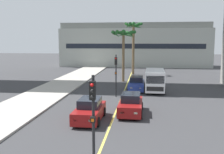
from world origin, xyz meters
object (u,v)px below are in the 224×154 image
object	(u,v)px
traffic_light_median_near	(93,112)
delivery_van	(155,80)
traffic_light_median_far	(116,70)
car_queue_third	(131,104)
palm_tree_mid_median	(123,38)
car_queue_front	(136,84)
car_queue_second	(90,110)
palm_tree_near_median	(133,33)

from	to	relation	value
traffic_light_median_near	delivery_van	bearing A→B (deg)	80.35
traffic_light_median_near	traffic_light_median_far	size ratio (longest dim) A/B	1.00
car_queue_third	traffic_light_median_near	size ratio (longest dim) A/B	0.98
traffic_light_median_near	palm_tree_mid_median	bearing A→B (deg)	91.81
traffic_light_median_near	traffic_light_median_far	xyz separation A→B (m)	(-0.74, 15.49, 0.00)
car_queue_front	car_queue_second	world-z (taller)	same
traffic_light_median_far	car_queue_front	bearing A→B (deg)	62.75
traffic_light_median_far	palm_tree_near_median	world-z (taller)	palm_tree_near_median
delivery_van	car_queue_third	bearing A→B (deg)	-103.05
car_queue_third	traffic_light_median_near	xyz separation A→B (m)	(-1.04, -9.54, 1.99)
traffic_light_median_far	palm_tree_mid_median	distance (m)	10.57
traffic_light_median_far	car_queue_second	bearing A→B (deg)	-97.01
car_queue_front	palm_tree_mid_median	size ratio (longest dim) A/B	0.58
palm_tree_mid_median	delivery_van	bearing A→B (deg)	-58.80
car_queue_third	traffic_light_median_far	distance (m)	6.53
delivery_van	traffic_light_median_near	size ratio (longest dim) A/B	1.26
car_queue_third	delivery_van	xyz separation A→B (m)	(2.17, 9.38, 0.57)
car_queue_front	car_queue_second	bearing A→B (deg)	-103.91
car_queue_second	car_queue_third	size ratio (longest dim) A/B	1.00
delivery_van	palm_tree_near_median	distance (m)	15.93
car_queue_front	traffic_light_median_near	world-z (taller)	traffic_light_median_near
car_queue_third	palm_tree_mid_median	size ratio (longest dim) A/B	0.58
car_queue_second	traffic_light_median_near	bearing A→B (deg)	-76.97
car_queue_second	car_queue_third	xyz separation A→B (m)	(2.77, 2.08, 0.00)
delivery_van	palm_tree_mid_median	distance (m)	9.04
palm_tree_mid_median	palm_tree_near_median	bearing A→B (deg)	82.86
traffic_light_median_near	palm_tree_near_median	size ratio (longest dim) A/B	0.49
traffic_light_median_far	palm_tree_near_median	bearing A→B (deg)	87.05
delivery_van	palm_tree_near_median	world-z (taller)	palm_tree_near_median
car_queue_third	delivery_van	size ratio (longest dim) A/B	0.78
traffic_light_median_near	traffic_light_median_far	world-z (taller)	same
car_queue_second	traffic_light_median_far	xyz separation A→B (m)	(0.99, 8.03, 1.99)
car_queue_third	palm_tree_near_median	world-z (taller)	palm_tree_near_median
car_queue_third	delivery_van	distance (m)	9.64
car_queue_second	delivery_van	size ratio (longest dim) A/B	0.78
palm_tree_near_median	palm_tree_mid_median	world-z (taller)	palm_tree_near_median
delivery_van	palm_tree_mid_median	xyz separation A→B (m)	(-4.02, 6.64, 4.63)
palm_tree_mid_median	car_queue_third	bearing A→B (deg)	-83.41
traffic_light_median_far	palm_tree_near_median	xyz separation A→B (m)	(0.93, 18.04, 4.14)
car_queue_front	car_queue_third	xyz separation A→B (m)	(-0.15, -9.69, 0.00)
car_queue_front	traffic_light_median_near	xyz separation A→B (m)	(-1.19, -19.23, 1.99)
palm_tree_near_median	car_queue_front	bearing A→B (deg)	-86.02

